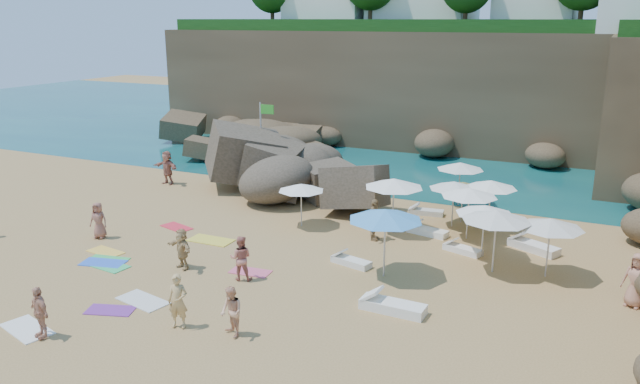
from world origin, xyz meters
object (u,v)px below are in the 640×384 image
at_px(parasol_0, 469,192).
at_px(person_stand_5, 167,168).
at_px(parasol_2, 394,183).
at_px(person_stand_1, 241,258).
at_px(person_stand_2, 364,190).
at_px(rock_outcrop, 306,192).
at_px(person_stand_4, 637,280).
at_px(flag_pole, 263,131).
at_px(person_stand_3, 374,220).
at_px(parasol_1, 460,166).
at_px(lounger_0, 428,231).

bearing_deg(parasol_0, person_stand_5, 173.90).
relative_size(parasol_2, person_stand_5, 1.34).
bearing_deg(parasol_2, person_stand_1, -113.84).
bearing_deg(person_stand_2, rock_outcrop, -1.08).
bearing_deg(person_stand_4, parasol_0, 171.37).
height_order(flag_pole, parasol_0, flag_pole).
relative_size(flag_pole, person_stand_3, 2.54).
distance_m(parasol_0, parasol_2, 3.12).
bearing_deg(rock_outcrop, parasol_1, 7.37).
bearing_deg(person_stand_4, rock_outcrop, 177.98).
bearing_deg(person_stand_1, lounger_0, -144.03).
height_order(parasol_0, parasol_2, parasol_2).
relative_size(flag_pole, parasol_1, 1.95).
xyz_separation_m(flag_pole, parasol_2, (9.37, -5.15, -0.66)).
bearing_deg(lounger_0, parasol_0, 19.04).
relative_size(rock_outcrop, parasol_1, 3.55).
distance_m(flag_pole, person_stand_3, 11.24).
height_order(person_stand_3, person_stand_4, person_stand_4).
relative_size(person_stand_2, person_stand_4, 0.85).
bearing_deg(person_stand_2, lounger_0, 156.85).
xyz_separation_m(parasol_0, person_stand_4, (6.23, -4.05, -1.11)).
height_order(parasol_1, person_stand_3, parasol_1).
bearing_deg(lounger_0, person_stand_5, -175.27).
distance_m(flag_pole, parasol_1, 11.02).
bearing_deg(flag_pole, parasol_2, -28.80).
bearing_deg(parasol_0, parasol_2, -170.57).
height_order(person_stand_2, person_stand_5, person_stand_5).
distance_m(parasol_2, lounger_0, 2.53).
bearing_deg(person_stand_4, parasol_2, -176.44).
xyz_separation_m(lounger_0, person_stand_1, (-4.61, -7.42, 0.67)).
relative_size(flag_pole, lounger_0, 2.54).
xyz_separation_m(person_stand_2, person_stand_4, (11.89, -6.81, 0.13)).
bearing_deg(person_stand_2, parasol_0, 166.91).
bearing_deg(person_stand_1, flag_pole, -85.26).
height_order(flag_pole, parasol_2, flag_pole).
height_order(rock_outcrop, person_stand_1, rock_outcrop).
bearing_deg(person_stand_5, person_stand_3, -6.48).
bearing_deg(person_stand_2, person_stand_4, 163.10).
xyz_separation_m(rock_outcrop, person_stand_1, (3.10, -11.28, 0.81)).
distance_m(parasol_2, person_stand_1, 7.89).
bearing_deg(person_stand_2, flag_pole, -2.62).
height_order(parasol_1, person_stand_5, parasol_1).
distance_m(flag_pole, parasol_0, 13.31).
bearing_deg(parasol_0, flag_pole, 159.53).
xyz_separation_m(lounger_0, person_stand_2, (-4.06, 2.95, 0.63)).
relative_size(flag_pole, person_stand_5, 2.37).
distance_m(flag_pole, lounger_0, 12.17).
xyz_separation_m(parasol_1, person_stand_1, (-4.75, -12.30, -1.17)).
height_order(lounger_0, person_stand_3, person_stand_3).
distance_m(person_stand_4, person_stand_5, 23.91).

